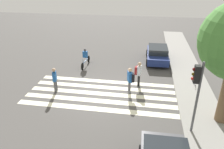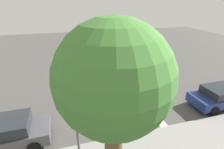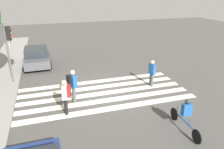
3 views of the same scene
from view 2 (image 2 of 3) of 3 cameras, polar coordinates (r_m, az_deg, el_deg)
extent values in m
plane|color=#4C4947|center=(14.20, -0.21, -5.82)|extent=(60.00, 60.00, 0.00)
cube|color=#F2EDCC|center=(14.75, 6.77, -4.78)|extent=(0.49, 10.00, 0.01)
cube|color=#F2EDCC|center=(14.45, 3.35, -5.29)|extent=(0.49, 10.00, 0.01)
cube|color=#F2EDCC|center=(14.20, -0.21, -5.81)|extent=(0.49, 10.00, 0.01)
cube|color=#F2EDCC|center=(14.00, -3.89, -6.31)|extent=(0.49, 10.00, 0.01)
cube|color=#F2EDCC|center=(13.86, -7.66, -6.80)|extent=(0.49, 10.00, 0.01)
cylinder|color=#515456|center=(8.19, -11.62, -14.30)|extent=(0.12, 0.12, 3.94)
cube|color=black|center=(7.64, -12.59, -5.28)|extent=(0.32, 0.26, 0.84)
cube|color=silver|center=(7.94, -12.21, -9.09)|extent=(0.60, 0.02, 0.16)
sphere|color=#590F0F|center=(7.68, -12.83, -3.21)|extent=(0.15, 0.15, 0.15)
sphere|color=#59470F|center=(7.79, -12.68, -4.73)|extent=(0.15, 0.15, 0.15)
sphere|color=red|center=(7.89, -12.54, -6.22)|extent=(0.15, 0.15, 0.15)
sphere|color=#478438|center=(5.50, 0.61, -1.30)|extent=(3.86, 3.86, 3.86)
cylinder|color=#4C4C51|center=(12.60, 4.62, -7.68)|extent=(0.16, 0.16, 0.88)
cylinder|color=#4C4C51|center=(12.53, 3.63, -7.84)|extent=(0.16, 0.16, 0.88)
cube|color=#1E5199|center=(12.18, 4.23, -4.59)|extent=(0.56, 0.39, 0.69)
sphere|color=tan|center=(11.96, 4.30, -2.54)|extent=(0.27, 0.27, 0.27)
cube|color=black|center=(12.00, 4.25, -5.04)|extent=(0.42, 0.30, 0.58)
cylinder|color=black|center=(12.59, 10.67, -8.10)|extent=(0.16, 0.16, 0.87)
cylinder|color=black|center=(12.50, 9.73, -8.27)|extent=(0.16, 0.16, 0.87)
cube|color=silver|center=(12.16, 10.46, -5.06)|extent=(0.54, 0.33, 0.69)
sphere|color=tan|center=(11.95, 10.62, -3.04)|extent=(0.27, 0.27, 0.27)
cube|color=maroon|center=(12.30, 9.87, -4.68)|extent=(0.41, 0.26, 0.58)
cylinder|color=#4C4C51|center=(16.79, -3.35, 0.48)|extent=(0.15, 0.15, 0.82)
cylinder|color=#4C4C51|center=(16.75, -4.07, 0.40)|extent=(0.15, 0.15, 0.82)
cube|color=#1E5199|center=(16.50, -3.78, 2.80)|extent=(0.52, 0.33, 0.65)
sphere|color=tan|center=(16.35, -3.82, 4.29)|extent=(0.26, 0.26, 0.26)
cylinder|color=black|center=(17.35, 9.51, 0.57)|extent=(0.61, 0.07, 0.61)
cylinder|color=black|center=(18.09, 14.69, 1.08)|extent=(0.61, 0.07, 0.61)
cube|color=#1E4C8C|center=(17.64, 12.20, 1.33)|extent=(1.51, 0.10, 0.04)
cylinder|color=#1E4C8C|center=(17.72, 13.15, 1.90)|extent=(0.03, 0.03, 0.32)
cylinder|color=#1E4C8C|center=(17.30, 10.26, 1.76)|extent=(0.03, 0.03, 0.40)
cube|color=#1E5199|center=(17.43, 12.36, 3.14)|extent=(0.26, 0.41, 0.55)
sphere|color=#333338|center=(17.30, 12.47, 4.37)|extent=(0.22, 0.22, 0.22)
cube|color=navy|center=(14.46, 31.70, -6.48)|extent=(4.20, 1.91, 0.63)
cube|color=#23282D|center=(14.22, 32.18, -4.47)|extent=(2.32, 1.73, 0.51)
cylinder|color=black|center=(13.18, 30.47, -10.30)|extent=(0.64, 0.21, 0.64)
cylinder|color=black|center=(14.23, 25.33, -6.76)|extent=(0.64, 0.21, 0.64)
cylinder|color=black|center=(16.00, 32.32, -4.93)|extent=(0.64, 0.21, 0.64)
cube|color=#4C4C51|center=(10.71, -30.74, -16.78)|extent=(4.04, 1.96, 0.64)
cube|color=#23282D|center=(10.36, -31.45, -14.12)|extent=(2.24, 1.78, 0.59)
cylinder|color=black|center=(9.90, -24.12, -20.93)|extent=(0.64, 0.21, 0.64)
cylinder|color=black|center=(11.32, -23.25, -14.51)|extent=(0.64, 0.21, 0.64)
camera|label=1|loc=(12.97, -64.64, 13.24)|focal=35.00mm
camera|label=3|loc=(17.33, 44.47, 13.55)|focal=35.00mm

